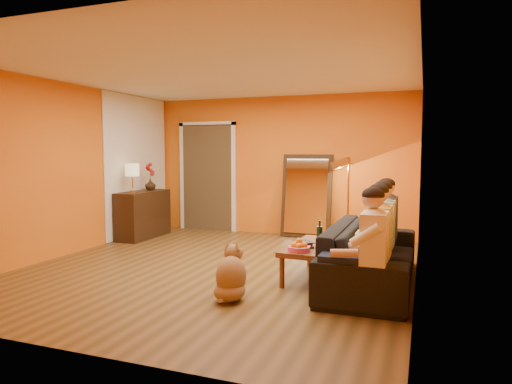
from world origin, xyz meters
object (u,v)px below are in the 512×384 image
(person_mid_left, at_px, (379,240))
(wine_bottle, at_px, (320,233))
(laptop, at_px, (336,240))
(vase, at_px, (150,185))
(mirror_frame, at_px, (307,196))
(sideboard, at_px, (143,214))
(table_lamp, at_px, (132,178))
(sofa, at_px, (371,254))
(tumbler, at_px, (328,240))
(person_far_right, at_px, (387,225))
(dog, at_px, (231,272))
(person_mid_right, at_px, (384,232))
(coffee_table, at_px, (316,261))
(person_far_left, at_px, (374,251))
(floor_lamp, at_px, (348,204))

(person_mid_left, bearing_deg, wine_bottle, 152.16)
(laptop, relative_size, vase, 1.44)
(mirror_frame, xyz_separation_m, sideboard, (-2.79, -1.08, -0.34))
(table_lamp, distance_m, sofa, 4.49)
(sofa, relative_size, tumbler, 22.10)
(mirror_frame, relative_size, person_far_right, 1.25)
(wine_bottle, bearing_deg, dog, -123.13)
(person_mid_left, xyz_separation_m, wine_bottle, (-0.74, 0.39, -0.03))
(person_mid_left, bearing_deg, dog, -154.57)
(sideboard, relative_size, person_mid_right, 0.97)
(coffee_table, xyz_separation_m, tumbler, (0.12, 0.12, 0.26))
(mirror_frame, distance_m, person_far_right, 2.55)
(coffee_table, bearing_deg, sofa, 3.53)
(person_far_right, bearing_deg, mirror_frame, 128.30)
(wine_bottle, distance_m, vase, 4.10)
(person_far_left, relative_size, wine_bottle, 3.94)
(person_far_right, bearing_deg, wine_bottle, -136.30)
(sofa, bearing_deg, sideboard, 69.68)
(mirror_frame, distance_m, vase, 2.92)
(person_mid_left, xyz_separation_m, laptop, (-0.61, 0.79, -0.18))
(laptop, bearing_deg, sideboard, 141.95)
(person_far_left, distance_m, person_mid_right, 1.10)
(wine_bottle, height_order, vase, vase)
(sofa, bearing_deg, dog, 130.85)
(table_lamp, height_order, laptop, table_lamp)
(coffee_table, distance_m, person_mid_right, 0.89)
(floor_lamp, xyz_separation_m, vase, (-3.66, -0.08, 0.23))
(vase, bearing_deg, dog, -45.33)
(tumbler, relative_size, laptop, 0.37)
(person_mid_left, bearing_deg, vase, 152.55)
(floor_lamp, bearing_deg, vase, -170.44)
(mirror_frame, height_order, dog, mirror_frame)
(person_far_left, bearing_deg, person_mid_right, 90.00)
(sideboard, relative_size, person_mid_left, 0.97)
(person_far_left, xyz_separation_m, wine_bottle, (-0.74, 0.94, -0.03))
(coffee_table, bearing_deg, laptop, 65.57)
(mirror_frame, relative_size, vase, 7.42)
(tumbler, distance_m, vase, 4.10)
(table_lamp, distance_m, person_far_right, 4.44)
(person_mid_right, bearing_deg, sofa, -142.43)
(person_mid_left, bearing_deg, sideboard, 155.19)
(person_far_right, height_order, vase, person_far_right)
(coffee_table, bearing_deg, mirror_frame, 109.31)
(person_far_left, bearing_deg, sofa, 97.41)
(vase, bearing_deg, sideboard, -90.00)
(person_far_left, bearing_deg, sideboard, 149.54)
(floor_lamp, bearing_deg, laptop, -78.32)
(mirror_frame, distance_m, person_mid_left, 3.48)
(table_lamp, bearing_deg, tumbler, -17.40)
(wine_bottle, relative_size, laptop, 1.05)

